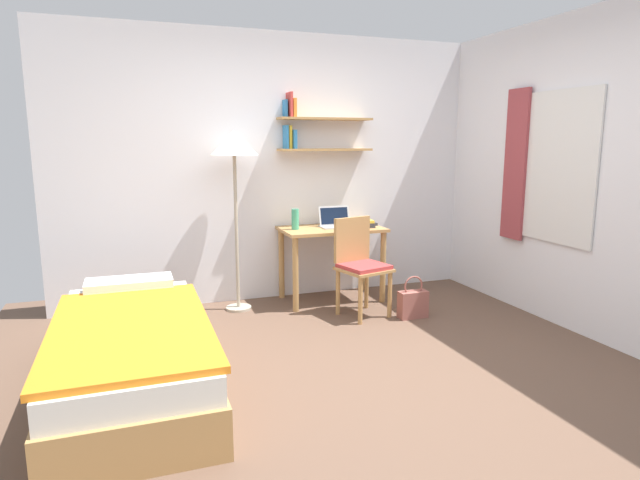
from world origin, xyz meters
name	(u,v)px	position (x,y,z in m)	size (l,w,h in m)	color
ground_plane	(362,373)	(0.00, 0.00, 0.00)	(5.28, 5.28, 0.00)	brown
wall_back	(282,168)	(0.01, 2.02, 1.31)	(4.40, 0.27, 2.60)	white
wall_right	(602,176)	(2.02, 0.04, 1.30)	(0.10, 4.40, 2.60)	white
bed	(133,354)	(-1.47, 0.28, 0.24)	(0.92, 2.00, 0.54)	#B2844C
desk	(332,241)	(0.42, 1.70, 0.59)	(0.99, 0.58, 0.73)	#B2844C
desk_chair	(360,262)	(0.50, 1.19, 0.49)	(0.49, 0.49, 0.89)	#B2844C
standing_lamp	(234,151)	(-0.52, 1.70, 1.48)	(0.43, 0.43, 1.67)	#B2A893
laptop	(336,222)	(0.48, 1.74, 0.79)	(0.32, 0.21, 0.20)	#B7BABF
water_bottle	(295,219)	(0.05, 1.71, 0.83)	(0.07, 0.07, 0.20)	#42A87F
book_stack	(364,223)	(0.74, 1.65, 0.77)	(0.20, 0.26, 0.07)	#333338
handbag	(413,303)	(0.91, 0.93, 0.13)	(0.26, 0.11, 0.39)	#99564C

